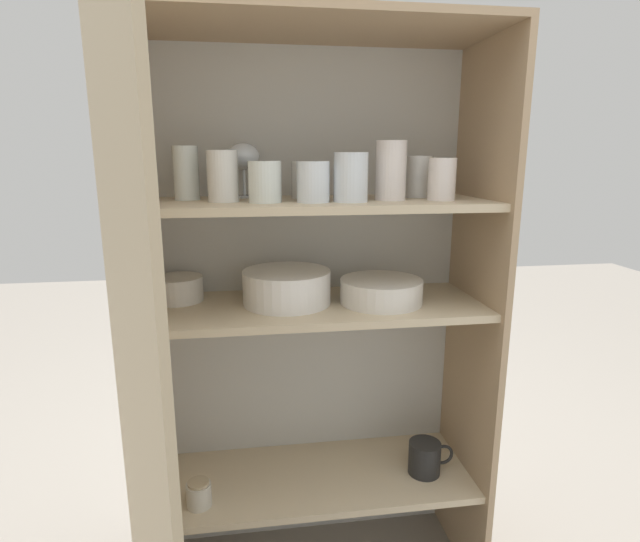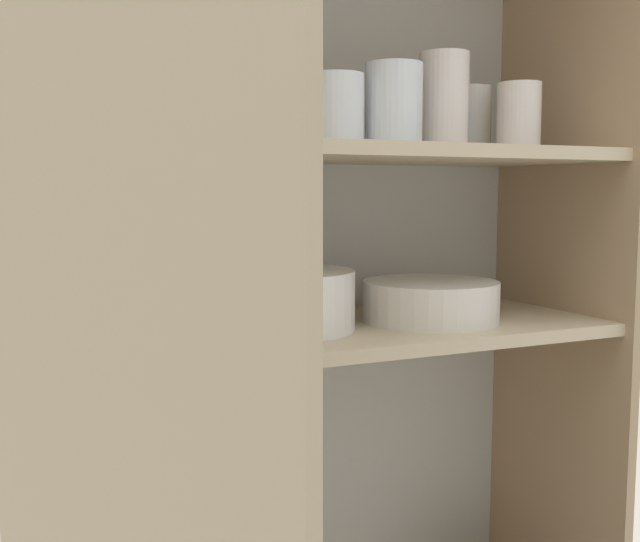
# 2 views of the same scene
# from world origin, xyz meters

# --- Properties ---
(cupboard_back_panel) EXTENTS (0.93, 0.02, 1.51)m
(cupboard_back_panel) POSITION_xyz_m (0.00, 0.34, 0.75)
(cupboard_back_panel) COLOR silver
(cupboard_back_panel) RESTS_ON ground_plane
(cupboard_side_left) EXTENTS (0.02, 0.37, 1.51)m
(cupboard_side_left) POSITION_xyz_m (-0.45, 0.17, 0.75)
(cupboard_side_left) COLOR tan
(cupboard_side_left) RESTS_ON ground_plane
(cupboard_side_right) EXTENTS (0.02, 0.37, 1.51)m
(cupboard_side_right) POSITION_xyz_m (0.45, 0.17, 0.75)
(cupboard_side_right) COLOR tan
(cupboard_side_right) RESTS_ON ground_plane
(shelf_board_middle) EXTENTS (0.89, 0.33, 0.02)m
(shelf_board_middle) POSITION_xyz_m (0.00, 0.17, 0.82)
(shelf_board_middle) COLOR beige
(shelf_board_upper) EXTENTS (0.89, 0.33, 0.02)m
(shelf_board_upper) POSITION_xyz_m (0.00, 0.17, 1.10)
(shelf_board_upper) COLOR beige
(cupboard_door) EXTENTS (0.19, 0.43, 1.51)m
(cupboard_door) POSITION_xyz_m (-0.38, -0.23, 0.75)
(cupboard_door) COLOR tan
(cupboard_door) RESTS_ON ground_plane
(tumbler_glass_0) EXTENTS (0.08, 0.08, 0.12)m
(tumbler_glass_0) POSITION_xyz_m (-0.23, 0.15, 1.17)
(tumbler_glass_0) COLOR white
(tumbler_glass_0) RESTS_ON shelf_board_upper
(tumbler_glass_1) EXTENTS (0.08, 0.08, 0.15)m
(tumbler_glass_1) POSITION_xyz_m (0.19, 0.14, 1.18)
(tumbler_glass_1) COLOR silver
(tumbler_glass_1) RESTS_ON shelf_board_upper
(tumbler_glass_2) EXTENTS (0.08, 0.08, 0.12)m
(tumbler_glass_2) POSITION_xyz_m (0.08, 0.11, 1.17)
(tumbler_glass_2) COLOR white
(tumbler_glass_2) RESTS_ON shelf_board_upper
(tumbler_glass_3) EXTENTS (0.07, 0.07, 0.11)m
(tumbler_glass_3) POSITION_xyz_m (0.32, 0.12, 1.16)
(tumbler_glass_3) COLOR silver
(tumbler_glass_3) RESTS_ON shelf_board_upper
(tumbler_glass_4) EXTENTS (0.07, 0.07, 0.11)m
(tumbler_glass_4) POSITION_xyz_m (0.29, 0.21, 1.16)
(tumbler_glass_4) COLOR white
(tumbler_glass_4) RESTS_ON shelf_board_upper
(tumbler_glass_5) EXTENTS (0.08, 0.08, 0.10)m
(tumbler_glass_5) POSITION_xyz_m (-0.01, 0.23, 1.16)
(tumbler_glass_5) COLOR white
(tumbler_glass_5) RESTS_ON shelf_board_upper
(tumbler_glass_6) EXTENTS (0.06, 0.06, 0.14)m
(tumbler_glass_6) POSITION_xyz_m (-0.32, 0.22, 1.18)
(tumbler_glass_6) COLOR white
(tumbler_glass_6) RESTS_ON shelf_board_upper
(tumbler_glass_7) EXTENTS (0.08, 0.08, 0.10)m
(tumbler_glass_7) POSITION_xyz_m (-0.13, 0.12, 1.16)
(tumbler_glass_7) COLOR white
(tumbler_glass_7) RESTS_ON shelf_board_upper
(tumbler_glass_8) EXTENTS (0.08, 0.08, 0.10)m
(tumbler_glass_8) POSITION_xyz_m (-0.01, 0.11, 1.16)
(tumbler_glass_8) COLOR white
(tumbler_glass_8) RESTS_ON shelf_board_upper
(wine_glass_0) EXTENTS (0.09, 0.09, 0.14)m
(wine_glass_0) POSITION_xyz_m (-0.17, 0.27, 1.21)
(wine_glass_0) COLOR white
(wine_glass_0) RESTS_ON shelf_board_upper
(plate_stack_white) EXTENTS (0.23, 0.23, 0.09)m
(plate_stack_white) POSITION_xyz_m (-0.07, 0.18, 0.88)
(plate_stack_white) COLOR white
(plate_stack_white) RESTS_ON shelf_board_middle
(mixing_bowl_large) EXTENTS (0.22, 0.22, 0.06)m
(mixing_bowl_large) POSITION_xyz_m (0.18, 0.15, 0.87)
(mixing_bowl_large) COLOR silver
(mixing_bowl_large) RESTS_ON shelf_board_middle
(serving_bowl_small) EXTENTS (0.13, 0.13, 0.07)m
(serving_bowl_small) POSITION_xyz_m (-0.36, 0.25, 0.87)
(serving_bowl_small) COLOR silver
(serving_bowl_small) RESTS_ON shelf_board_middle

